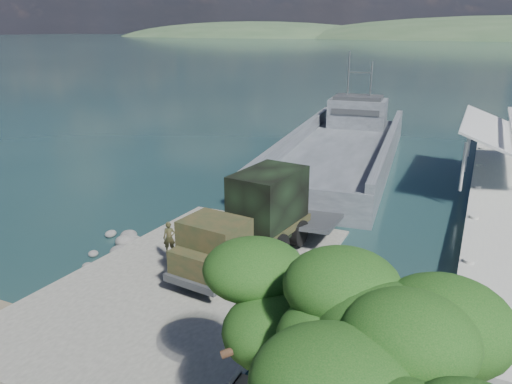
{
  "coord_description": "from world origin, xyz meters",
  "views": [
    {
      "loc": [
        11.11,
        -18.26,
        11.23
      ],
      "look_at": [
        0.04,
        6.0,
        2.4
      ],
      "focal_mm": 35.0,
      "sensor_mm": 36.0,
      "label": 1
    }
  ],
  "objects_px": {
    "military_truck": "(252,220)",
    "soldier": "(170,245)",
    "overhang_tree": "(329,350)",
    "pier": "(504,175)",
    "landing_craft": "(340,156)"
  },
  "relations": [
    {
      "from": "military_truck",
      "to": "soldier",
      "type": "height_order",
      "value": "military_truck"
    },
    {
      "from": "soldier",
      "to": "overhang_tree",
      "type": "bearing_deg",
      "value": -69.81
    },
    {
      "from": "overhang_tree",
      "to": "pier",
      "type": "bearing_deg",
      "value": 82.03
    },
    {
      "from": "military_truck",
      "to": "soldier",
      "type": "distance_m",
      "value": 4.14
    },
    {
      "from": "military_truck",
      "to": "overhang_tree",
      "type": "distance_m",
      "value": 14.16
    },
    {
      "from": "pier",
      "to": "military_truck",
      "type": "height_order",
      "value": "pier"
    },
    {
      "from": "pier",
      "to": "overhang_tree",
      "type": "relative_size",
      "value": 6.15
    },
    {
      "from": "soldier",
      "to": "overhang_tree",
      "type": "xyz_separation_m",
      "value": [
        10.7,
        -10.01,
        3.91
      ]
    },
    {
      "from": "landing_craft",
      "to": "soldier",
      "type": "distance_m",
      "value": 22.49
    },
    {
      "from": "landing_craft",
      "to": "military_truck",
      "type": "relative_size",
      "value": 3.73
    },
    {
      "from": "landing_craft",
      "to": "soldier",
      "type": "height_order",
      "value": "landing_craft"
    },
    {
      "from": "landing_craft",
      "to": "pier",
      "type": "bearing_deg",
      "value": -21.54
    },
    {
      "from": "pier",
      "to": "overhang_tree",
      "type": "xyz_separation_m",
      "value": [
        -4.04,
        -28.87,
        3.61
      ]
    },
    {
      "from": "pier",
      "to": "soldier",
      "type": "distance_m",
      "value": 23.93
    },
    {
      "from": "pier",
      "to": "landing_craft",
      "type": "xyz_separation_m",
      "value": [
        -12.48,
        3.52,
        -0.8
      ]
    }
  ]
}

